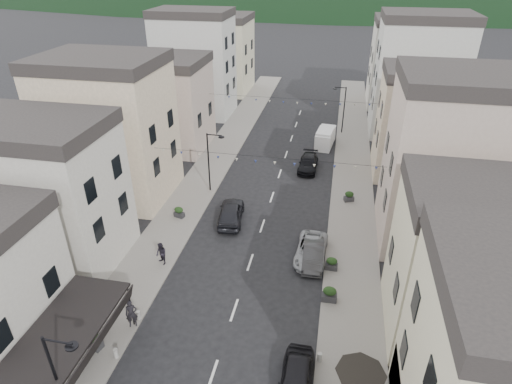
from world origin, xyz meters
TOP-DOWN VIEW (x-y plane):
  - sidewalk_left at (-7.50, 32.00)m, footprint 4.00×76.00m
  - sidewalk_right at (7.50, 32.00)m, footprint 4.00×76.00m
  - boutique_awning at (-7.25, 5.00)m, footprint 3.77×7.50m
  - buildings_row_left at (-14.50, 37.75)m, footprint 10.20×54.16m
  - buildings_row_right at (14.50, 36.59)m, footprint 10.20×54.16m
  - streetlamp_left_near at (-5.82, 2.00)m, footprint 1.70×0.56m
  - streetlamp_left_far at (-5.82, 26.00)m, footprint 1.70×0.56m
  - streetlamp_right_far at (5.82, 44.00)m, footprint 1.70×0.56m
  - bollards at (0.00, 5.50)m, footprint 11.66×10.26m
  - bunting_near at (0.00, 22.00)m, footprint 19.00×0.28m
  - bunting_far at (0.00, 38.00)m, footprint 19.00×0.28m
  - parked_car_a at (4.60, 6.00)m, footprint 1.81×4.40m
  - parked_car_b at (4.60, 17.01)m, footprint 1.63×4.31m
  - parked_car_c at (4.41, 17.49)m, footprint 2.42×4.93m
  - parked_car_d at (2.80, 32.71)m, footprint 2.00×4.74m
  - parked_car_e at (-2.80, 21.25)m, footprint 2.64×5.20m
  - delivery_van at (4.19, 39.51)m, footprint 2.29×4.69m
  - pedestrian_a at (-5.80, 8.41)m, footprint 0.85×0.74m
  - pedestrian_b at (-6.35, 14.46)m, footprint 1.11×1.06m
  - planter_la at (-7.32, 6.40)m, footprint 1.15×0.81m
  - planter_lb at (-7.36, 20.81)m, footprint 1.00×0.75m
  - planter_ra at (6.00, 12.98)m, footprint 1.02×0.58m
  - planter_rb at (6.00, 16.29)m, footprint 0.92×0.52m
  - planter_rc at (7.16, 26.52)m, footprint 1.01×0.76m

SIDE VIEW (x-z plane):
  - sidewalk_left at x=-7.50m, z-range 0.00..0.12m
  - sidewalk_right at x=7.50m, z-range 0.00..0.12m
  - bollards at x=0.00m, z-range 0.12..0.72m
  - planter_lb at x=-7.36m, z-range 0.11..1.11m
  - planter_rc at x=7.16m, z-range 0.11..1.11m
  - planter_rb at x=6.00m, z-range 0.11..1.12m
  - planter_ra at x=6.00m, z-range 0.10..1.24m
  - parked_car_c at x=4.41m, z-range 0.00..1.35m
  - parked_car_d at x=2.80m, z-range 0.00..1.37m
  - planter_la at x=-7.32m, z-range 0.10..1.27m
  - parked_car_b at x=4.60m, z-range 0.00..1.41m
  - parked_car_a at x=4.60m, z-range 0.00..1.49m
  - parked_car_e at x=-2.80m, z-range 0.00..1.69m
  - pedestrian_b at x=-6.35m, z-range 0.12..1.92m
  - delivery_van at x=4.19m, z-range -0.02..2.15m
  - pedestrian_a at x=-5.80m, z-range 0.12..2.09m
  - boutique_awning at x=-7.25m, z-range 1.48..4.75m
  - streetlamp_left_near at x=-5.82m, z-range 0.70..6.70m
  - streetlamp_left_far at x=-5.82m, z-range 0.70..6.70m
  - streetlamp_right_far at x=5.82m, z-range 0.70..6.70m
  - bunting_near at x=0.00m, z-range 5.34..5.96m
  - bunting_far at x=0.00m, z-range 5.34..5.96m
  - buildings_row_left at x=-14.50m, z-range -0.88..13.12m
  - buildings_row_right at x=14.50m, z-range -0.93..13.57m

